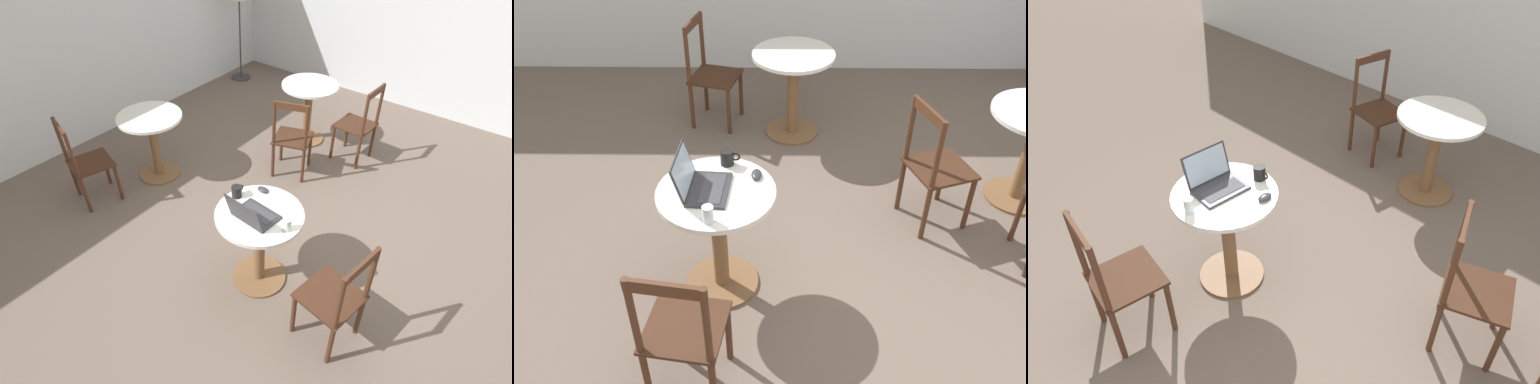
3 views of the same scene
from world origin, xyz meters
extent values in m
plane|color=#66564C|center=(0.00, 0.00, 0.00)|extent=(16.00, 16.00, 0.00)
cylinder|color=brown|center=(-0.57, 0.15, 0.01)|extent=(0.45, 0.45, 0.02)
cylinder|color=brown|center=(-0.57, 0.15, 0.36)|extent=(0.09, 0.09, 0.69)
cylinder|color=silver|center=(-0.57, 0.15, 0.72)|extent=(0.67, 0.67, 0.03)
cylinder|color=brown|center=(1.56, 1.04, 0.01)|extent=(0.45, 0.45, 0.02)
cylinder|color=brown|center=(-0.10, 1.94, 0.01)|extent=(0.45, 0.45, 0.02)
cylinder|color=brown|center=(-0.10, 1.94, 0.36)|extent=(0.09, 0.09, 0.69)
cylinder|color=silver|center=(-0.10, 1.94, 0.72)|extent=(0.67, 0.67, 0.03)
cylinder|color=#472819|center=(-0.81, -0.36, 0.21)|extent=(0.04, 0.04, 0.43)
cylinder|color=#472819|center=(-0.48, -0.41, 0.21)|extent=(0.04, 0.04, 0.43)
cylinder|color=#472819|center=(-0.86, -0.69, 0.21)|extent=(0.04, 0.04, 0.43)
cube|color=#3C2215|center=(-0.67, -0.55, 0.44)|extent=(0.44, 0.44, 0.02)
cylinder|color=#472819|center=(-0.86, -0.69, 0.69)|extent=(0.04, 0.04, 0.48)
cylinder|color=#472819|center=(-0.53, -0.74, 0.69)|extent=(0.04, 0.04, 0.48)
cube|color=#472819|center=(-0.70, -0.72, 0.89)|extent=(0.37, 0.08, 0.07)
cylinder|color=#472819|center=(0.97, 1.01, 0.21)|extent=(0.04, 0.04, 0.43)
cylinder|color=#472819|center=(1.08, 0.69, 0.21)|extent=(0.04, 0.04, 0.43)
cylinder|color=#472819|center=(0.65, 0.90, 0.21)|extent=(0.04, 0.04, 0.43)
cylinder|color=#472819|center=(0.77, 0.58, 0.21)|extent=(0.04, 0.04, 0.43)
cube|color=#3C2215|center=(0.87, 0.80, 0.44)|extent=(0.49, 0.49, 0.02)
cylinder|color=#472819|center=(0.65, 0.90, 0.69)|extent=(0.04, 0.04, 0.48)
cylinder|color=#472819|center=(0.77, 0.58, 0.69)|extent=(0.04, 0.04, 0.48)
cube|color=#472819|center=(0.71, 0.74, 0.89)|extent=(0.14, 0.36, 0.07)
cylinder|color=#472819|center=(1.38, 0.57, 0.21)|extent=(0.04, 0.04, 0.43)
cylinder|color=#472819|center=(-0.55, 2.24, 0.21)|extent=(0.04, 0.04, 0.43)
cylinder|color=#472819|center=(-0.64, 1.91, 0.21)|extent=(0.04, 0.04, 0.43)
cylinder|color=#472819|center=(-0.88, 2.32, 0.21)|extent=(0.04, 0.04, 0.43)
cylinder|color=#472819|center=(-0.96, 2.00, 0.21)|extent=(0.04, 0.04, 0.43)
cube|color=#3C2215|center=(-0.76, 2.12, 0.44)|extent=(0.47, 0.47, 0.02)
cylinder|color=#472819|center=(-0.88, 2.32, 0.69)|extent=(0.04, 0.04, 0.48)
cylinder|color=#472819|center=(-0.96, 2.00, 0.69)|extent=(0.04, 0.04, 0.48)
cube|color=#472819|center=(-0.92, 2.16, 0.89)|extent=(0.12, 0.36, 0.07)
cube|color=#2D2D33|center=(-0.60, 0.15, 0.75)|extent=(0.24, 0.33, 0.02)
cube|color=#38383D|center=(-0.58, 0.15, 0.76)|extent=(0.14, 0.28, 0.00)
cube|color=#2D2D33|center=(-0.74, 0.16, 0.86)|extent=(0.09, 0.32, 0.21)
cube|color=#9EB2C6|center=(-0.73, 0.16, 0.86)|extent=(0.07, 0.29, 0.19)
ellipsoid|color=#2D2D33|center=(-0.34, 0.28, 0.75)|extent=(0.06, 0.10, 0.03)
cylinder|color=black|center=(-0.52, 0.41, 0.78)|extent=(0.08, 0.08, 0.09)
torus|color=black|center=(-0.47, 0.41, 0.79)|extent=(0.05, 0.01, 0.05)
cylinder|color=silver|center=(-0.58, -0.11, 0.79)|extent=(0.06, 0.06, 0.10)
camera|label=1|loc=(-2.29, -1.17, 2.74)|focal=28.00mm
camera|label=2|loc=(-0.24, -2.33, 2.68)|focal=40.00mm
camera|label=3|loc=(1.38, -1.33, 2.66)|focal=35.00mm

